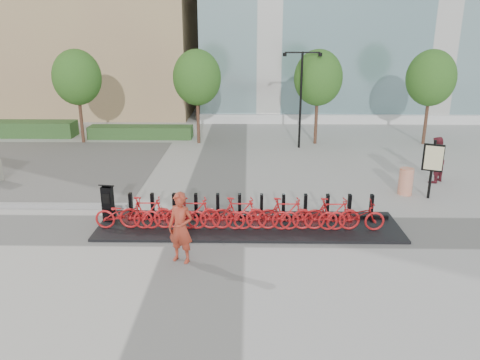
{
  "coord_description": "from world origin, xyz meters",
  "views": [
    {
      "loc": [
        1.27,
        -13.53,
        6.04
      ],
      "look_at": [
        1.0,
        1.5,
        1.2
      ],
      "focal_mm": 35.0,
      "sensor_mm": 36.0,
      "label": 1
    }
  ],
  "objects_px": {
    "pedestrian": "(435,160)",
    "construction_barrel": "(406,181)",
    "worker_red": "(181,228)",
    "bike_0": "(124,214)",
    "map_sign": "(433,160)",
    "kiosk": "(108,203)"
  },
  "relations": [
    {
      "from": "pedestrian",
      "to": "construction_barrel",
      "type": "distance_m",
      "value": 2.3
    },
    {
      "from": "worker_red",
      "to": "bike_0",
      "type": "bearing_deg",
      "value": 157.44
    },
    {
      "from": "map_sign",
      "to": "pedestrian",
      "type": "bearing_deg",
      "value": 89.78
    },
    {
      "from": "kiosk",
      "to": "worker_red",
      "type": "distance_m",
      "value": 3.8
    },
    {
      "from": "pedestrian",
      "to": "construction_barrel",
      "type": "bearing_deg",
      "value": 1.13
    },
    {
      "from": "bike_0",
      "to": "kiosk",
      "type": "relative_size",
      "value": 1.41
    },
    {
      "from": "construction_barrel",
      "to": "kiosk",
      "type": "bearing_deg",
      "value": -164.25
    },
    {
      "from": "bike_0",
      "to": "pedestrian",
      "type": "distance_m",
      "value": 12.66
    },
    {
      "from": "kiosk",
      "to": "worker_red",
      "type": "bearing_deg",
      "value": -35.56
    },
    {
      "from": "kiosk",
      "to": "map_sign",
      "type": "relative_size",
      "value": 0.57
    },
    {
      "from": "bike_0",
      "to": "pedestrian",
      "type": "height_order",
      "value": "pedestrian"
    },
    {
      "from": "construction_barrel",
      "to": "map_sign",
      "type": "bearing_deg",
      "value": -29.36
    },
    {
      "from": "worker_red",
      "to": "pedestrian",
      "type": "height_order",
      "value": "worker_red"
    },
    {
      "from": "kiosk",
      "to": "construction_barrel",
      "type": "xyz_separation_m",
      "value": [
        10.58,
        2.98,
        -0.18
      ]
    },
    {
      "from": "pedestrian",
      "to": "construction_barrel",
      "type": "relative_size",
      "value": 1.85
    },
    {
      "from": "worker_red",
      "to": "map_sign",
      "type": "relative_size",
      "value": 0.88
    },
    {
      "from": "bike_0",
      "to": "pedestrian",
      "type": "relative_size",
      "value": 0.95
    },
    {
      "from": "map_sign",
      "to": "worker_red",
      "type": "bearing_deg",
      "value": -124.86
    },
    {
      "from": "bike_0",
      "to": "pedestrian",
      "type": "bearing_deg",
      "value": -65.92
    },
    {
      "from": "kiosk",
      "to": "construction_barrel",
      "type": "height_order",
      "value": "kiosk"
    },
    {
      "from": "map_sign",
      "to": "kiosk",
      "type": "bearing_deg",
      "value": -143.21
    },
    {
      "from": "bike_0",
      "to": "kiosk",
      "type": "height_order",
      "value": "kiosk"
    }
  ]
}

